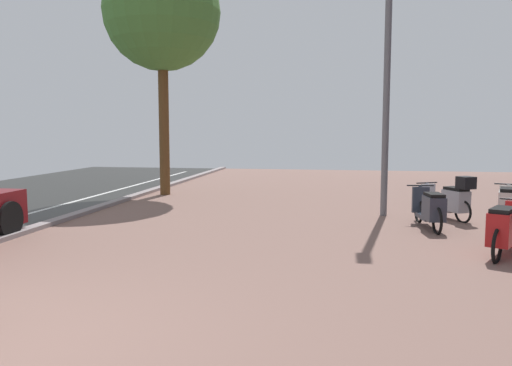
# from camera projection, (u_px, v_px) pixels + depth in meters

# --- Properties ---
(scooter_near) EXTENTS (0.98, 1.62, 0.78)m
(scooter_near) POSITION_uv_depth(u_px,v_px,m) (505.00, 229.00, 7.38)
(scooter_near) COLOR black
(scooter_near) RESTS_ON ground
(scooter_mid) EXTENTS (0.56, 1.67, 0.78)m
(scooter_mid) POSITION_uv_depth(u_px,v_px,m) (430.00, 209.00, 9.38)
(scooter_mid) COLOR black
(scooter_mid) RESTS_ON ground
(scooter_far) EXTENTS (0.75, 1.66, 0.81)m
(scooter_far) POSITION_uv_depth(u_px,v_px,m) (508.00, 207.00, 9.34)
(scooter_far) COLOR black
(scooter_far) RESTS_ON ground
(scooter_extra) EXTENTS (0.99, 1.50, 0.94)m
(scooter_extra) POSITION_uv_depth(u_px,v_px,m) (451.00, 199.00, 10.39)
(scooter_extra) COLOR black
(scooter_extra) RESTS_ON ground
(lamp_post) EXTENTS (0.20, 0.52, 6.25)m
(lamp_post) POSITION_uv_depth(u_px,v_px,m) (388.00, 51.00, 10.58)
(lamp_post) COLOR slate
(lamp_post) RESTS_ON ground
(street_tree) EXTENTS (3.20, 3.20, 6.63)m
(street_tree) POSITION_uv_depth(u_px,v_px,m) (162.00, 13.00, 13.91)
(street_tree) COLOR brown
(street_tree) RESTS_ON ground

